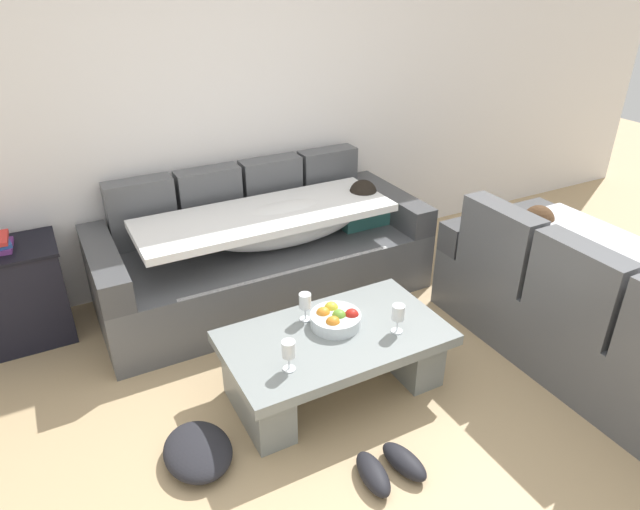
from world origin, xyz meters
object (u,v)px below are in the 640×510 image
at_px(crumpled_garment, 198,451).
at_px(wine_glass_far_back, 305,302).
at_px(wine_glass_near_right, 398,314).
at_px(coffee_table, 335,355).
at_px(side_cabinet, 4,298).
at_px(couch_along_wall, 267,252).
at_px(pair_of_shoes, 389,468).
at_px(wine_glass_near_left, 289,350).
at_px(couch_near_window, 605,316).
at_px(fruit_bowl, 336,318).

bearing_deg(crumpled_garment, wine_glass_far_back, 23.91).
xyz_separation_m(wine_glass_near_right, crumpled_garment, (-1.14, 0.00, -0.44)).
relative_size(coffee_table, side_cabinet, 1.67).
height_order(wine_glass_far_back, side_cabinet, side_cabinet).
relative_size(couch_along_wall, crumpled_garment, 5.63).
bearing_deg(side_cabinet, crumpled_garment, -63.51).
relative_size(pair_of_shoes, crumpled_garment, 0.82).
bearing_deg(wine_glass_near_left, couch_along_wall, 71.59).
xyz_separation_m(couch_along_wall, couch_near_window, (1.41, -1.65, 0.00)).
bearing_deg(couch_near_window, wine_glass_near_right, 71.98).
relative_size(couch_near_window, side_cabinet, 2.84).
bearing_deg(side_cabinet, fruit_bowl, -38.36).
distance_m(coffee_table, wine_glass_near_left, 0.45).
bearing_deg(fruit_bowl, coffee_table, -121.43).
xyz_separation_m(wine_glass_near_right, pair_of_shoes, (-0.37, -0.50, -0.45)).
relative_size(wine_glass_near_left, wine_glass_near_right, 1.00).
distance_m(couch_along_wall, fruit_bowl, 1.05).
bearing_deg(crumpled_garment, couch_near_window, -9.45).
relative_size(fruit_bowl, wine_glass_near_left, 1.69).
bearing_deg(pair_of_shoes, couch_along_wall, 85.22).
relative_size(couch_near_window, coffee_table, 1.71).
relative_size(wine_glass_far_back, pair_of_shoes, 0.51).
xyz_separation_m(wine_glass_near_right, wine_glass_far_back, (-0.38, 0.33, 0.00)).
xyz_separation_m(couch_along_wall, wine_glass_far_back, (-0.16, -0.93, 0.16)).
bearing_deg(wine_glass_near_left, wine_glass_near_right, 1.01).
xyz_separation_m(wine_glass_far_back, side_cabinet, (-1.49, 1.15, -0.17)).
distance_m(wine_glass_near_right, side_cabinet, 2.40).
distance_m(wine_glass_near_left, crumpled_garment, 0.66).
relative_size(wine_glass_near_left, wine_glass_far_back, 1.00).
bearing_deg(crumpled_garment, couch_along_wall, 54.04).
xyz_separation_m(couch_along_wall, wine_glass_near_right, (0.22, -1.26, 0.16)).
relative_size(couch_along_wall, pair_of_shoes, 6.90).
relative_size(couch_near_window, fruit_bowl, 7.31).
xyz_separation_m(couch_near_window, wine_glass_far_back, (-1.58, 0.72, 0.16)).
xyz_separation_m(fruit_bowl, wine_glass_far_back, (-0.12, 0.12, 0.07)).
height_order(fruit_bowl, wine_glass_near_left, wine_glass_near_left).
bearing_deg(coffee_table, fruit_bowl, 58.57).
bearing_deg(wine_glass_near_right, coffee_table, 155.03).
bearing_deg(couch_near_window, wine_glass_far_back, 65.43).
height_order(wine_glass_near_right, side_cabinet, side_cabinet).
bearing_deg(side_cabinet, coffee_table, -40.52).
bearing_deg(pair_of_shoes, coffee_table, 84.03).
distance_m(wine_glass_far_back, crumpled_garment, 0.93).
height_order(couch_along_wall, pair_of_shoes, couch_along_wall).
relative_size(wine_glass_near_right, crumpled_garment, 0.42).
bearing_deg(couch_near_window, wine_glass_near_left, 78.43).
xyz_separation_m(pair_of_shoes, crumpled_garment, (-0.77, 0.50, 0.01)).
distance_m(wine_glass_far_back, pair_of_shoes, 0.95).
xyz_separation_m(couch_along_wall, wine_glass_near_left, (-0.42, -1.27, 0.16)).
bearing_deg(fruit_bowl, wine_glass_near_right, -38.45).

